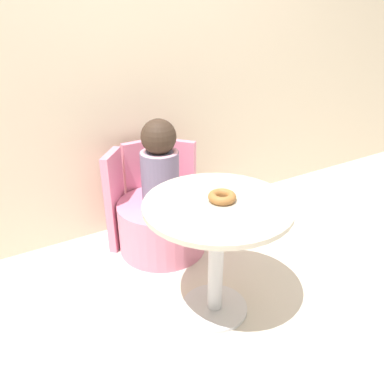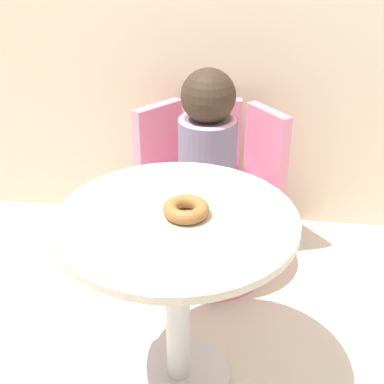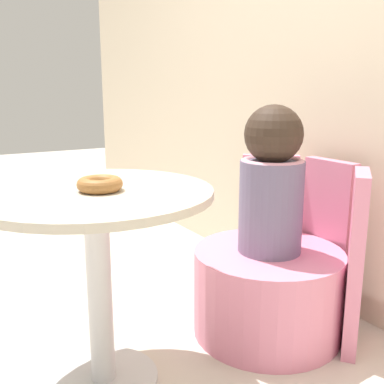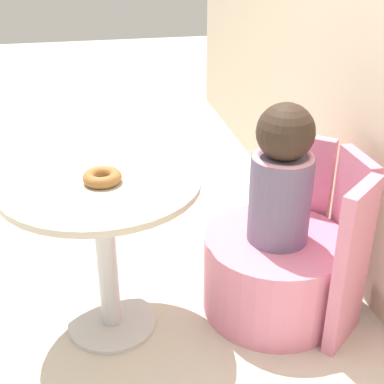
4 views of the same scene
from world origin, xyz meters
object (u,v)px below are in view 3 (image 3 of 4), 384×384
Objects in this scene: tub_chair at (267,291)px; child_figure at (272,182)px; round_table at (97,238)px; donut at (100,184)px.

child_figure reaches higher than tub_chair.
donut reaches higher than round_table.
round_table is 0.75m from tub_chair.
child_figure is at bearing 90.29° from donut.
donut is (0.00, -0.67, 0.51)m from tub_chair.
round_table is 1.29× the size of child_figure.
donut is (0.00, -0.67, 0.06)m from child_figure.
child_figure reaches higher than round_table.
donut is at bearing 15.10° from round_table.
tub_chair is (0.02, 0.67, -0.33)m from round_table.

